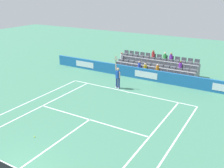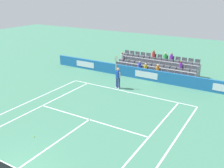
# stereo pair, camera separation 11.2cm
# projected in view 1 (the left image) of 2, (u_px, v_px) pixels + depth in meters

# --- Properties ---
(line_baseline) EXTENTS (10.97, 0.10, 0.01)m
(line_baseline) POSITION_uv_depth(u_px,v_px,m) (129.00, 92.00, 20.82)
(line_baseline) COLOR white
(line_baseline) RESTS_ON ground
(line_service) EXTENTS (8.23, 0.10, 0.01)m
(line_service) POSITION_uv_depth(u_px,v_px,m) (90.00, 120.00, 16.38)
(line_service) COLOR white
(line_service) RESTS_ON ground
(line_centre_service) EXTENTS (0.10, 6.40, 0.01)m
(line_centre_service) POSITION_uv_depth(u_px,v_px,m) (55.00, 144.00, 13.80)
(line_centre_service) COLOR white
(line_centre_service) RESTS_ON ground
(line_singles_sideline_left) EXTENTS (0.10, 11.89, 0.01)m
(line_singles_sideline_left) POSITION_uv_depth(u_px,v_px,m) (38.00, 108.00, 17.98)
(line_singles_sideline_left) COLOR white
(line_singles_sideline_left) RESTS_ON ground
(line_singles_sideline_right) EXTENTS (0.10, 11.89, 0.01)m
(line_singles_sideline_right) POSITION_uv_depth(u_px,v_px,m) (146.00, 141.00, 14.05)
(line_singles_sideline_right) COLOR white
(line_singles_sideline_right) RESTS_ON ground
(line_doubles_sideline_left) EXTENTS (0.10, 11.89, 0.01)m
(line_doubles_sideline_left) POSITION_uv_depth(u_px,v_px,m) (24.00, 104.00, 18.64)
(line_doubles_sideline_left) COLOR white
(line_doubles_sideline_left) RESTS_ON ground
(line_doubles_sideline_right) EXTENTS (0.10, 11.89, 0.01)m
(line_doubles_sideline_right) POSITION_uv_depth(u_px,v_px,m) (170.00, 148.00, 13.39)
(line_doubles_sideline_right) COLOR white
(line_doubles_sideline_right) RESTS_ON ground
(line_centre_mark) EXTENTS (0.10, 0.20, 0.01)m
(line_centre_mark) POSITION_uv_depth(u_px,v_px,m) (128.00, 92.00, 20.74)
(line_centre_mark) COLOR white
(line_centre_mark) RESTS_ON ground
(sponsor_barrier) EXTENTS (20.76, 0.22, 1.04)m
(sponsor_barrier) POSITION_uv_depth(u_px,v_px,m) (146.00, 74.00, 23.49)
(sponsor_barrier) COLOR #1E66AD
(sponsor_barrier) RESTS_ON ground
(tennis_player) EXTENTS (0.52, 0.39, 2.85)m
(tennis_player) POSITION_uv_depth(u_px,v_px,m) (118.00, 77.00, 21.37)
(tennis_player) COLOR navy
(tennis_player) RESTS_ON ground
(stadium_stand) EXTENTS (8.06, 2.85, 2.16)m
(stadium_stand) POSITION_uv_depth(u_px,v_px,m) (156.00, 68.00, 25.36)
(stadium_stand) COLOR gray
(stadium_stand) RESTS_ON ground
(loose_tennis_ball) EXTENTS (0.07, 0.07, 0.07)m
(loose_tennis_ball) POSITION_uv_depth(u_px,v_px,m) (35.00, 137.00, 14.40)
(loose_tennis_ball) COLOR #D1E533
(loose_tennis_ball) RESTS_ON ground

